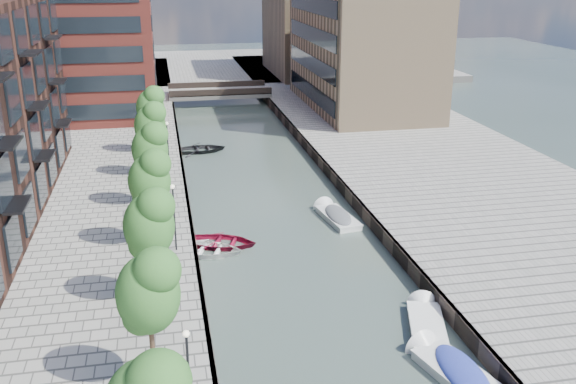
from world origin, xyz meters
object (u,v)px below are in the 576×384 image
object	(u,v)px
tree_2	(149,222)
sloop_2	(221,246)
car	(326,104)
tree_1	(148,289)
tree_4	(150,147)
tree_6	(150,105)
motorboat_2	(425,322)
motorboat_3	(455,372)
tree_3	(149,178)
motorboat_4	(335,216)
sloop_4	(201,152)
tree_5	(150,123)
bridge	(219,92)
sloop_3	(206,253)

from	to	relation	value
tree_2	sloop_2	size ratio (longest dim) A/B	1.28
car	tree_1	bearing A→B (deg)	-112.48
tree_4	sloop_2	bearing A→B (deg)	-53.92
tree_6	motorboat_2	size ratio (longest dim) A/B	1.17
motorboat_3	car	size ratio (longest dim) A/B	1.49
tree_3	tree_1	bearing A→B (deg)	-90.00
motorboat_2	motorboat_4	distance (m)	14.73
tree_1	sloop_4	world-z (taller)	tree_1
tree_5	tree_6	world-z (taller)	same
motorboat_3	car	xyz separation A→B (m)	(7.27, 50.45, 1.43)
bridge	tree_4	xyz separation A→B (m)	(-8.50, -40.00, 3.92)
bridge	sloop_2	bearing A→B (deg)	-95.42
sloop_2	motorboat_3	size ratio (longest dim) A/B	0.81
sloop_2	car	bearing A→B (deg)	-5.45
tree_6	motorboat_3	distance (m)	38.24
tree_5	sloop_2	bearing A→B (deg)	-71.87
tree_2	tree_3	xyz separation A→B (m)	(0.00, 7.00, 0.00)
tree_2	car	bearing A→B (deg)	64.82
tree_4	sloop_2	world-z (taller)	tree_4
tree_5	car	bearing A→B (deg)	47.29
bridge	tree_2	bearing A→B (deg)	-98.95
sloop_4	motorboat_2	distance (m)	35.24
tree_1	motorboat_3	size ratio (longest dim) A/B	1.04
tree_2	motorboat_2	world-z (taller)	tree_2
motorboat_2	bridge	bearing A→B (deg)	94.81
tree_3	tree_6	distance (m)	21.00
tree_4	tree_5	xyz separation A→B (m)	(0.00, 7.00, 0.00)
tree_6	car	bearing A→B (deg)	36.34
sloop_2	sloop_3	distance (m)	1.43
bridge	tree_1	distance (m)	61.71
tree_3	tree_6	size ratio (longest dim) A/B	1.00
motorboat_3	car	world-z (taller)	car
motorboat_2	tree_1	bearing A→B (deg)	-164.48
tree_2	tree_5	bearing A→B (deg)	90.00
car	motorboat_3	bearing A→B (deg)	-98.68
tree_2	motorboat_4	xyz separation A→B (m)	(12.64, 11.42, -5.11)
sloop_3	motorboat_4	size ratio (longest dim) A/B	0.92
tree_2	tree_4	size ratio (longest dim) A/B	1.00
sloop_3	bridge	bearing A→B (deg)	13.01
sloop_3	motorboat_3	distance (m)	17.87
tree_6	motorboat_2	distance (m)	34.41
tree_1	tree_3	distance (m)	14.00
tree_5	motorboat_2	xyz separation A→B (m)	(13.32, -24.30, -5.21)
tree_5	motorboat_3	size ratio (longest dim) A/B	1.04
tree_6	sloop_3	distance (m)	21.57
motorboat_2	motorboat_4	bearing A→B (deg)	92.63
sloop_2	motorboat_2	world-z (taller)	motorboat_2
tree_3	motorboat_2	distance (m)	17.63
sloop_2	motorboat_4	size ratio (longest dim) A/B	0.90
bridge	tree_4	size ratio (longest dim) A/B	2.18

